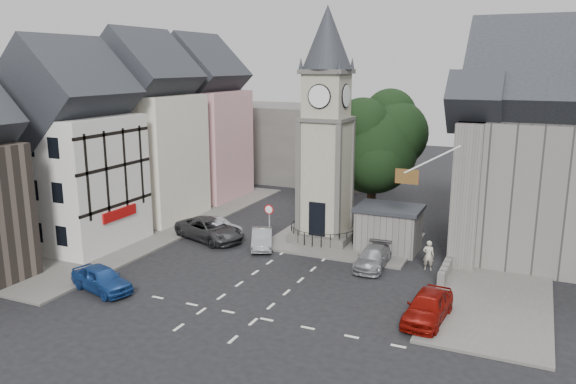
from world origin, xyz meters
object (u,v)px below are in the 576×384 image
at_px(pedestrian, 428,255).
at_px(stone_shelter, 389,228).
at_px(clock_tower, 326,127).
at_px(car_west_blue, 102,279).
at_px(car_east_red, 428,306).

bearing_deg(pedestrian, stone_shelter, -45.59).
height_order(clock_tower, car_west_blue, clock_tower).
height_order(car_east_red, pedestrian, pedestrian).
bearing_deg(car_east_red, pedestrian, 104.98).
distance_m(clock_tower, car_east_red, 15.74).
bearing_deg(clock_tower, car_west_blue, -119.77).
relative_size(clock_tower, car_east_red, 3.66).
bearing_deg(car_west_blue, stone_shelter, -27.77).
relative_size(stone_shelter, car_east_red, 0.97).
xyz_separation_m(stone_shelter, pedestrian, (3.20, -2.75, -0.60)).
bearing_deg(clock_tower, car_east_red, -48.10).
relative_size(clock_tower, stone_shelter, 3.78).
height_order(clock_tower, pedestrian, clock_tower).
relative_size(clock_tower, pedestrian, 8.55).
height_order(stone_shelter, pedestrian, stone_shelter).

